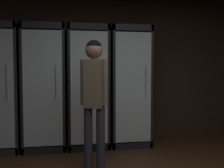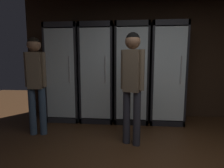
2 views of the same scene
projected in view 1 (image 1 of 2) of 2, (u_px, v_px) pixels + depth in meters
wall_back at (119, 61)px, 4.83m from camera, size 6.00×0.06×2.80m
cooler_far_left at (0, 89)px, 4.19m from camera, size 0.65×0.69×1.96m
cooler_left at (45, 88)px, 4.31m from camera, size 0.65×0.69×1.96m
cooler_center at (87, 88)px, 4.42m from camera, size 0.65×0.69×1.96m
cooler_right at (128, 87)px, 4.54m from camera, size 0.65×0.69×1.96m
shopper_near at (94, 90)px, 3.30m from camera, size 0.33×0.24×1.63m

